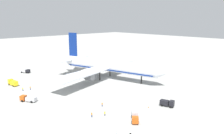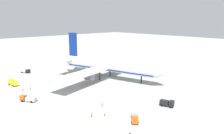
{
  "view_description": "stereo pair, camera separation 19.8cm",
  "coord_description": "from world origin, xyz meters",
  "px_view_note": "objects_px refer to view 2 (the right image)",
  "views": [
    {
      "loc": [
        89.99,
        -84.05,
        33.23
      ],
      "look_at": [
        4.03,
        -1.7,
        7.48
      ],
      "focal_mm": 36.54,
      "sensor_mm": 36.0,
      "label": 1
    },
    {
      "loc": [
        90.13,
        -83.9,
        33.23
      ],
      "look_at": [
        4.03,
        -1.7,
        7.48
      ],
      "focal_mm": 36.54,
      "sensor_mm": 36.0,
      "label": 2
    }
  ],
  "objects_px": {
    "ground_worker_3": "(105,114)",
    "service_truck_4": "(28,99)",
    "ground_worker_2": "(23,89)",
    "traffic_cone_1": "(80,64)",
    "service_van": "(124,131)",
    "traffic_cone_4": "(119,62)",
    "ground_worker_1": "(102,104)",
    "ground_worker_0": "(30,88)",
    "service_truck_0": "(25,71)",
    "service_truck_3": "(13,83)",
    "ground_worker_4": "(91,115)",
    "airliner": "(107,66)",
    "service_truck_1": "(167,103)",
    "service_truck_2": "(135,116)",
    "traffic_cone_2": "(148,107)",
    "traffic_cone_3": "(119,60)",
    "traffic_cone_0": "(152,67)"
  },
  "relations": [
    {
      "from": "service_truck_4",
      "to": "traffic_cone_3",
      "type": "height_order",
      "value": "service_truck_4"
    },
    {
      "from": "ground_worker_1",
      "to": "ground_worker_4",
      "type": "height_order",
      "value": "ground_worker_4"
    },
    {
      "from": "service_van",
      "to": "traffic_cone_4",
      "type": "distance_m",
      "value": 110.63
    },
    {
      "from": "ground_worker_1",
      "to": "ground_worker_2",
      "type": "relative_size",
      "value": 1.02
    },
    {
      "from": "service_truck_4",
      "to": "ground_worker_0",
      "type": "bearing_deg",
      "value": 152.95
    },
    {
      "from": "service_truck_3",
      "to": "traffic_cone_2",
      "type": "height_order",
      "value": "service_truck_3"
    },
    {
      "from": "ground_worker_1",
      "to": "ground_worker_0",
      "type": "bearing_deg",
      "value": -164.83
    },
    {
      "from": "traffic_cone_0",
      "to": "traffic_cone_1",
      "type": "bearing_deg",
      "value": -145.48
    },
    {
      "from": "traffic_cone_1",
      "to": "traffic_cone_2",
      "type": "xyz_separation_m",
      "value": [
        86.04,
        -30.85,
        0.0
      ]
    },
    {
      "from": "service_truck_0",
      "to": "service_truck_4",
      "type": "xyz_separation_m",
      "value": [
        49.12,
        -19.96,
        -0.03
      ]
    },
    {
      "from": "traffic_cone_3",
      "to": "service_van",
      "type": "bearing_deg",
      "value": -44.71
    },
    {
      "from": "service_truck_1",
      "to": "traffic_cone_2",
      "type": "distance_m",
      "value": 7.6
    },
    {
      "from": "service_truck_0",
      "to": "service_truck_3",
      "type": "distance_m",
      "value": 27.22
    },
    {
      "from": "ground_worker_2",
      "to": "traffic_cone_1",
      "type": "xyz_separation_m",
      "value": [
        -32.95,
        56.53,
        -0.55
      ]
    },
    {
      "from": "service_truck_4",
      "to": "service_van",
      "type": "xyz_separation_m",
      "value": [
        45.1,
        8.79,
        -0.23
      ]
    },
    {
      "from": "airliner",
      "to": "service_van",
      "type": "bearing_deg",
      "value": -38.07
    },
    {
      "from": "traffic_cone_1",
      "to": "ground_worker_1",
      "type": "bearing_deg",
      "value": -30.25
    },
    {
      "from": "service_truck_1",
      "to": "traffic_cone_1",
      "type": "xyz_separation_m",
      "value": [
        -90.15,
        24.56,
        -1.12
      ]
    },
    {
      "from": "airliner",
      "to": "ground_worker_1",
      "type": "bearing_deg",
      "value": -45.28
    },
    {
      "from": "service_truck_4",
      "to": "ground_worker_0",
      "type": "xyz_separation_m",
      "value": [
        -14.67,
        7.49,
        -0.42
      ]
    },
    {
      "from": "traffic_cone_0",
      "to": "traffic_cone_1",
      "type": "xyz_separation_m",
      "value": [
        -42.89,
        -29.49,
        0.0
      ]
    },
    {
      "from": "service_truck_0",
      "to": "traffic_cone_2",
      "type": "bearing_deg",
      "value": 6.51
    },
    {
      "from": "service_truck_2",
      "to": "traffic_cone_0",
      "type": "relative_size",
      "value": 11.79
    },
    {
      "from": "ground_worker_3",
      "to": "service_truck_4",
      "type": "bearing_deg",
      "value": -157.38
    },
    {
      "from": "ground_worker_0",
      "to": "airliner",
      "type": "bearing_deg",
      "value": 76.31
    },
    {
      "from": "service_truck_2",
      "to": "ground_worker_4",
      "type": "bearing_deg",
      "value": -143.31
    },
    {
      "from": "ground_worker_4",
      "to": "traffic_cone_2",
      "type": "distance_m",
      "value": 22.23
    },
    {
      "from": "airliner",
      "to": "ground_worker_2",
      "type": "height_order",
      "value": "airliner"
    },
    {
      "from": "service_truck_3",
      "to": "service_van",
      "type": "bearing_deg",
      "value": 3.7
    },
    {
      "from": "service_truck_1",
      "to": "ground_worker_4",
      "type": "xyz_separation_m",
      "value": [
        -12.46,
        -26.88,
        -0.5
      ]
    },
    {
      "from": "service_truck_3",
      "to": "ground_worker_3",
      "type": "bearing_deg",
      "value": 8.79
    },
    {
      "from": "service_truck_3",
      "to": "ground_worker_2",
      "type": "xyz_separation_m",
      "value": [
        11.58,
        0.05,
        -0.72
      ]
    },
    {
      "from": "service_truck_1",
      "to": "ground_worker_3",
      "type": "height_order",
      "value": "service_truck_1"
    },
    {
      "from": "airliner",
      "to": "ground_worker_3",
      "type": "height_order",
      "value": "airliner"
    },
    {
      "from": "service_truck_0",
      "to": "service_truck_1",
      "type": "relative_size",
      "value": 1.11
    },
    {
      "from": "service_truck_1",
      "to": "traffic_cone_2",
      "type": "bearing_deg",
      "value": -123.2
    },
    {
      "from": "traffic_cone_0",
      "to": "service_van",
      "type": "bearing_deg",
      "value": -58.16
    },
    {
      "from": "service_truck_1",
      "to": "service_truck_4",
      "type": "distance_m",
      "value": 55.27
    },
    {
      "from": "service_truck_0",
      "to": "ground_worker_1",
      "type": "xyz_separation_m",
      "value": [
        73.76,
        -1.82,
        -0.45
      ]
    },
    {
      "from": "service_truck_1",
      "to": "traffic_cone_3",
      "type": "height_order",
      "value": "service_truck_1"
    },
    {
      "from": "ground_worker_4",
      "to": "ground_worker_0",
      "type": "bearing_deg",
      "value": -177.68
    },
    {
      "from": "service_truck_1",
      "to": "traffic_cone_0",
      "type": "distance_m",
      "value": 71.82
    },
    {
      "from": "service_truck_0",
      "to": "service_truck_1",
      "type": "xyz_separation_m",
      "value": [
        90.92,
        16.19,
        0.1
      ]
    },
    {
      "from": "ground_worker_1",
      "to": "ground_worker_4",
      "type": "xyz_separation_m",
      "value": [
        4.7,
        -8.87,
        0.05
      ]
    },
    {
      "from": "airliner",
      "to": "ground_worker_0",
      "type": "bearing_deg",
      "value": -103.69
    },
    {
      "from": "ground_worker_2",
      "to": "ground_worker_4",
      "type": "height_order",
      "value": "ground_worker_4"
    },
    {
      "from": "service_truck_1",
      "to": "traffic_cone_2",
      "type": "relative_size",
      "value": 10.27
    },
    {
      "from": "ground_worker_3",
      "to": "traffic_cone_1",
      "type": "distance_m",
      "value": 93.08
    },
    {
      "from": "service_truck_2",
      "to": "ground_worker_2",
      "type": "bearing_deg",
      "value": -166.21
    },
    {
      "from": "service_truck_1",
      "to": "service_truck_3",
      "type": "xyz_separation_m",
      "value": [
        -68.78,
        -32.03,
        0.15
      ]
    }
  ]
}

